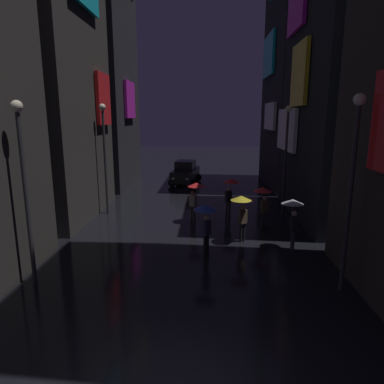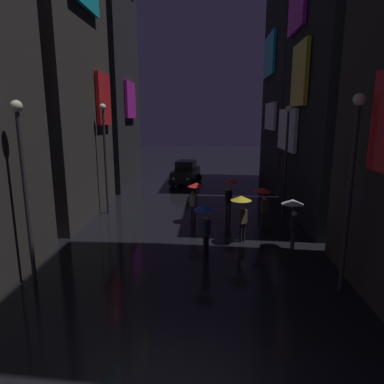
{
  "view_description": "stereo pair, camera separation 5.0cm",
  "coord_description": "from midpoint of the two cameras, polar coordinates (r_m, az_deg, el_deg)",
  "views": [
    {
      "loc": [
        0.73,
        -5.44,
        5.4
      ],
      "look_at": [
        0.0,
        9.92,
        2.03
      ],
      "focal_mm": 32.0,
      "sensor_mm": 36.0,
      "label": 1
    },
    {
      "loc": [
        0.78,
        -5.43,
        5.4
      ],
      "look_at": [
        0.0,
        9.92,
        2.03
      ],
      "focal_mm": 32.0,
      "sensor_mm": 36.0,
      "label": 2
    }
  ],
  "objects": [
    {
      "name": "car_distant",
      "position": [
        28.27,
        -0.97,
        3.24
      ],
      "size": [
        2.62,
        4.31,
        1.92
      ],
      "color": "black",
      "rests_on": "ground"
    },
    {
      "name": "streetlamp_left_near",
      "position": [
        11.88,
        -26.15,
        2.66
      ],
      "size": [
        0.36,
        0.36,
        5.91
      ],
      "color": "#2D2D33",
      "rests_on": "ground"
    },
    {
      "name": "pedestrian_midstreet_centre_red",
      "position": [
        17.64,
        0.65,
        0.14
      ],
      "size": [
        0.9,
        0.9,
        2.12
      ],
      "color": "#38332D",
      "rests_on": "ground"
    },
    {
      "name": "building_right_far",
      "position": [
        28.94,
        17.5,
        20.94
      ],
      "size": [
        4.25,
        8.68,
        19.96
      ],
      "color": "black",
      "rests_on": "ground"
    },
    {
      "name": "streetlamp_right_near",
      "position": [
        11.18,
        25.2,
        2.69
      ],
      "size": [
        0.36,
        0.36,
        6.07
      ],
      "color": "#2D2D33",
      "rests_on": "ground"
    },
    {
      "name": "pedestrian_foreground_right_yellow",
      "position": [
        14.91,
        8.36,
        -2.28
      ],
      "size": [
        0.9,
        0.9,
        2.12
      ],
      "color": "black",
      "rests_on": "ground"
    },
    {
      "name": "pedestrian_foreground_left_red",
      "position": [
        16.85,
        11.89,
        -0.71
      ],
      "size": [
        0.9,
        0.9,
        2.12
      ],
      "color": "#2D2D38",
      "rests_on": "ground"
    },
    {
      "name": "streetlamp_left_far",
      "position": [
        19.63,
        -14.26,
        7.23
      ],
      "size": [
        0.36,
        0.36,
        6.12
      ],
      "color": "#2D2D33",
      "rests_on": "ground"
    },
    {
      "name": "pedestrian_midstreet_left_blue",
      "position": [
        13.28,
        2.32,
        -3.98
      ],
      "size": [
        0.9,
        0.9,
        2.12
      ],
      "color": "black",
      "rests_on": "ground"
    },
    {
      "name": "building_left_far",
      "position": [
        29.07,
        -14.86,
        23.29
      ],
      "size": [
        4.25,
        7.69,
        22.22
      ],
      "color": "#232328",
      "rests_on": "ground"
    },
    {
      "name": "building_right_mid",
      "position": [
        19.96,
        23.64,
        16.73
      ],
      "size": [
        4.25,
        8.52,
        14.54
      ],
      "color": "black",
      "rests_on": "ground"
    },
    {
      "name": "pedestrian_near_crossing_clear",
      "position": [
        14.64,
        16.56,
        -2.94
      ],
      "size": [
        0.9,
        0.9,
        2.12
      ],
      "color": "#2D2D38",
      "rests_on": "ground"
    },
    {
      "name": "streetlamp_right_far",
      "position": [
        19.59,
        15.54,
        6.97
      ],
      "size": [
        0.36,
        0.36,
        6.01
      ],
      "color": "#2D2D33",
      "rests_on": "ground"
    },
    {
      "name": "pedestrian_far_right_red",
      "position": [
        18.8,
        6.49,
        0.82
      ],
      "size": [
        0.9,
        0.9,
        2.12
      ],
      "color": "#38332D",
      "rests_on": "ground"
    }
  ]
}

